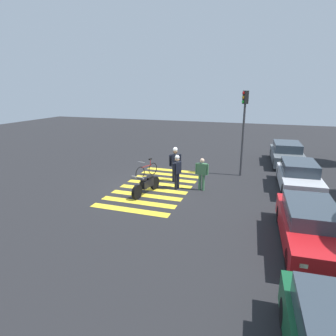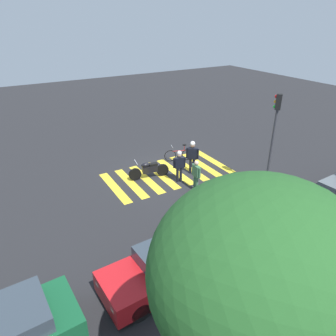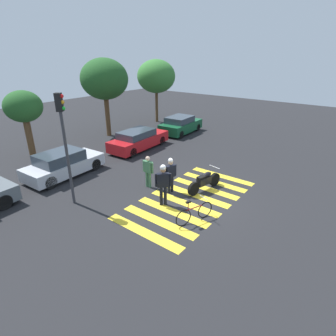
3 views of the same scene
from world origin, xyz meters
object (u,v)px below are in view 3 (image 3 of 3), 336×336
officer_by_motorcycle (171,173)px  car_red_convertible (139,140)px  leaning_bicycle (194,213)px  traffic_light_pole (64,134)px  car_silver_sedan (63,164)px  pedestrian_bystander (148,170)px  car_green_compact (181,125)px  officer_on_foot (163,182)px  police_motorcycle (204,182)px

officer_by_motorcycle → car_red_convertible: (3.80, 5.63, -0.36)m
leaning_bicycle → officer_by_motorcycle: size_ratio=0.97×
car_red_convertible → traffic_light_pole: (-7.20, -2.84, 2.51)m
traffic_light_pole → car_silver_sedan: bearing=63.9°
pedestrian_bystander → car_green_compact: pedestrian_bystander is taller
officer_on_foot → pedestrian_bystander: bearing=61.5°
officer_by_motorcycle → car_silver_sedan: officer_by_motorcycle is taller
police_motorcycle → car_red_convertible: (2.64, 6.80, 0.18)m
car_green_compact → traffic_light_pole: traffic_light_pole is taller
police_motorcycle → car_green_compact: 10.32m
pedestrian_bystander → car_red_convertible: pedestrian_bystander is taller
police_motorcycle → car_green_compact: car_green_compact is taller
leaning_bicycle → officer_on_foot: (0.28, 1.78, 0.73)m
police_motorcycle → car_green_compact: (7.72, 6.84, 0.20)m
police_motorcycle → officer_by_motorcycle: bearing=134.6°
officer_by_motorcycle → car_green_compact: (8.88, 5.67, -0.33)m
car_silver_sedan → officer_on_foot: bearing=-82.3°
leaning_bicycle → pedestrian_bystander: pedestrian_bystander is taller
car_green_compact → leaning_bicycle: bearing=-142.5°
officer_on_foot → car_red_convertible: 7.83m
pedestrian_bystander → traffic_light_pole: size_ratio=0.34×
pedestrian_bystander → leaning_bicycle: bearing=-109.0°
leaning_bicycle → traffic_light_pole: 6.07m
car_silver_sedan → traffic_light_pole: bearing=-116.1°
pedestrian_bystander → car_red_convertible: (4.01, 4.43, -0.27)m
police_motorcycle → car_silver_sedan: size_ratio=0.51×
officer_by_motorcycle → car_green_compact: size_ratio=0.43×
officer_on_foot → officer_by_motorcycle: size_ratio=1.09×
officer_on_foot → car_silver_sedan: officer_on_foot is taller
pedestrian_bystander → car_green_compact: (9.10, 4.47, -0.25)m
police_motorcycle → car_red_convertible: size_ratio=0.46×
police_motorcycle → car_red_convertible: car_red_convertible is taller
car_green_compact → traffic_light_pole: bearing=-166.8°
officer_on_foot → car_silver_sedan: (-0.84, 6.20, -0.46)m
traffic_light_pole → leaning_bicycle: bearing=-68.3°
car_red_convertible → officer_by_motorcycle: bearing=-124.0°
car_green_compact → traffic_light_pole: 12.86m
officer_on_foot → car_green_compact: (10.00, 6.12, -0.45)m
car_silver_sedan → traffic_light_pole: size_ratio=0.90×
pedestrian_bystander → car_green_compact: size_ratio=0.40×
pedestrian_bystander → car_green_compact: 10.14m
officer_by_motorcycle → officer_on_foot: bearing=-158.0°
car_silver_sedan → traffic_light_pole: (-1.45, -2.96, 2.51)m
car_green_compact → pedestrian_bystander: bearing=-153.9°
pedestrian_bystander → car_silver_sedan: (-1.74, 4.54, -0.26)m
leaning_bicycle → car_silver_sedan: (-0.55, 7.97, 0.27)m
officer_on_foot → car_green_compact: bearing=31.5°
police_motorcycle → car_silver_sedan: 7.59m
car_red_convertible → car_green_compact: bearing=0.4°
pedestrian_bystander → car_red_convertible: size_ratio=0.34×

